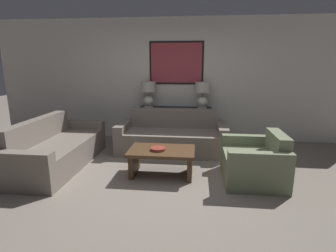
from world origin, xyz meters
The scene contains 10 objects.
ground_plane centered at (0.00, 0.00, 0.00)m, with size 20.00×20.00×0.00m, color slate.
back_wall centered at (0.00, 2.54, 1.33)m, with size 8.19×0.12×2.65m.
console_table centered at (0.00, 2.27, 0.38)m, with size 1.59×0.40×0.75m.
table_lamp_left centered at (-0.58, 2.27, 1.09)m, with size 0.32×0.32×0.55m.
table_lamp_right centered at (0.58, 2.27, 1.09)m, with size 0.32×0.32×0.55m.
couch_by_back_wall centered at (0.00, 1.57, 0.27)m, with size 2.09×0.87×0.80m.
couch_by_side centered at (-1.86, 0.62, 0.27)m, with size 0.87×2.09×0.80m.
coffee_table centered at (-0.05, 0.42, 0.29)m, with size 1.00×0.63×0.41m.
decorative_bowl centered at (-0.10, 0.38, 0.43)m, with size 0.23×0.23×0.04m.
armchair_near_back_wall centered at (1.34, 0.39, 0.27)m, with size 0.84×0.98×0.72m.
Camera 1 is at (0.46, -3.34, 1.69)m, focal length 28.00 mm.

